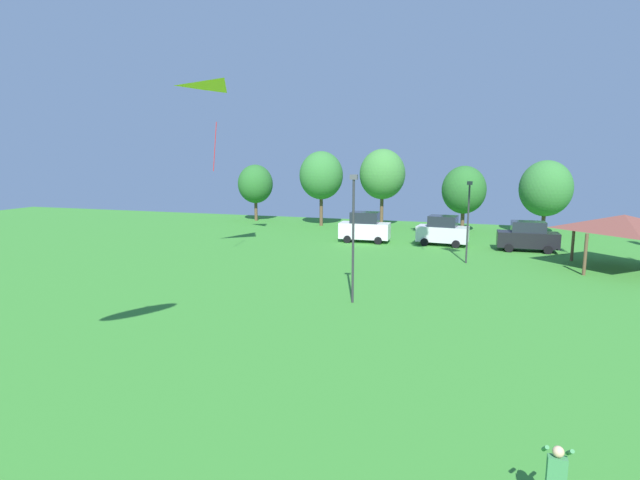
# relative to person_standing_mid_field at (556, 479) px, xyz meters

# --- Properties ---
(person_standing_mid_field) EXTENTS (0.52, 0.49, 1.71)m
(person_standing_mid_field) POSITION_rel_person_standing_mid_field_xyz_m (0.00, 0.00, 0.00)
(person_standing_mid_field) COLOR brown
(person_standing_mid_field) RESTS_ON ground
(kite_flying_2) EXTENTS (3.10, 3.76, 5.10)m
(kite_flying_2) POSITION_rel_person_standing_mid_field_xyz_m (-17.69, 19.64, 10.00)
(kite_flying_2) COLOR yellow
(parked_car_leftmost) EXTENTS (4.31, 2.11, 2.60)m
(parked_car_leftmost) POSITION_rel_person_standing_mid_field_xyz_m (-11.09, 31.56, 0.30)
(parked_car_leftmost) COLOR silver
(parked_car_leftmost) RESTS_ON ground
(parked_car_second_from_left) EXTENTS (4.24, 2.42, 2.45)m
(parked_car_second_from_left) POSITION_rel_person_standing_mid_field_xyz_m (-4.61, 31.99, 0.24)
(parked_car_second_from_left) COLOR silver
(parked_car_second_from_left) RESTS_ON ground
(parked_car_third_from_left) EXTENTS (4.52, 2.06, 2.33)m
(parked_car_third_from_left) POSITION_rel_person_standing_mid_field_xyz_m (1.86, 31.28, 0.19)
(parked_car_third_from_left) COLOR black
(parked_car_third_from_left) RESTS_ON ground
(park_pavilion) EXTENTS (6.34, 5.89, 3.60)m
(park_pavilion) POSITION_rel_person_standing_mid_field_xyz_m (7.01, 26.01, 2.12)
(park_pavilion) COLOR brown
(park_pavilion) RESTS_ON ground
(light_post_0) EXTENTS (0.36, 0.20, 5.60)m
(light_post_0) POSITION_rel_person_standing_mid_field_xyz_m (-2.48, 25.21, 2.23)
(light_post_0) COLOR #2D2D33
(light_post_0) RESTS_ON ground
(light_post_1) EXTENTS (0.36, 0.20, 6.37)m
(light_post_1) POSITION_rel_person_standing_mid_field_xyz_m (-7.57, 13.60, 2.63)
(light_post_1) COLOR #2D2D33
(light_post_1) RESTS_ON ground
(treeline_tree_0) EXTENTS (3.97, 3.97, 6.39)m
(treeline_tree_0) POSITION_rel_person_standing_mid_field_xyz_m (-26.32, 42.16, 3.23)
(treeline_tree_0) COLOR brown
(treeline_tree_0) RESTS_ON ground
(treeline_tree_1) EXTENTS (4.58, 4.58, 7.84)m
(treeline_tree_1) POSITION_rel_person_standing_mid_field_xyz_m (-17.85, 40.35, 4.35)
(treeline_tree_1) COLOR brown
(treeline_tree_1) RESTS_ON ground
(treeline_tree_2) EXTENTS (4.69, 4.69, 8.06)m
(treeline_tree_2) POSITION_rel_person_standing_mid_field_xyz_m (-11.55, 41.38, 4.51)
(treeline_tree_2) COLOR brown
(treeline_tree_2) RESTS_ON ground
(treeline_tree_3) EXTENTS (4.16, 4.16, 6.41)m
(treeline_tree_3) POSITION_rel_person_standing_mid_field_xyz_m (-3.34, 39.90, 3.15)
(treeline_tree_3) COLOR brown
(treeline_tree_3) RESTS_ON ground
(treeline_tree_4) EXTENTS (4.74, 4.74, 6.94)m
(treeline_tree_4) POSITION_rel_person_standing_mid_field_xyz_m (3.96, 40.95, 3.37)
(treeline_tree_4) COLOR brown
(treeline_tree_4) RESTS_ON ground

